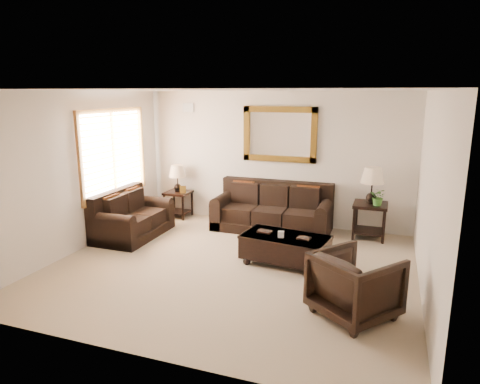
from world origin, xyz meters
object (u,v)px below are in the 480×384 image
at_px(sofa, 273,213).
at_px(coffee_table, 285,246).
at_px(end_table_left, 178,184).
at_px(armchair, 355,282).
at_px(loveseat, 131,219).
at_px(end_table_right, 371,192).

xyz_separation_m(sofa, coffee_table, (0.65, -1.63, -0.05)).
distance_m(end_table_left, armchair, 5.08).
bearing_deg(coffee_table, sofa, 119.86).
distance_m(loveseat, end_table_left, 1.52).
height_order(loveseat, coffee_table, loveseat).
relative_size(sofa, end_table_left, 1.99).
xyz_separation_m(end_table_left, end_table_right, (4.01, -0.04, 0.13)).
distance_m(loveseat, end_table_right, 4.53).
relative_size(end_table_left, coffee_table, 0.80).
relative_size(end_table_right, coffee_table, 0.93).
bearing_deg(end_table_left, coffee_table, -32.17).
distance_m(sofa, coffee_table, 1.75).
relative_size(sofa, end_table_right, 1.70).
distance_m(sofa, loveseat, 2.75).
bearing_deg(sofa, end_table_left, 176.08).
bearing_deg(loveseat, coffee_table, -96.21).
xyz_separation_m(end_table_left, armchair, (4.00, -3.11, -0.30)).
xyz_separation_m(loveseat, end_table_right, (4.27, 1.39, 0.55)).
distance_m(loveseat, coffee_table, 3.10).
relative_size(end_table_right, armchair, 1.51).
relative_size(loveseat, coffee_table, 1.08).
bearing_deg(end_table_left, sofa, -3.92).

